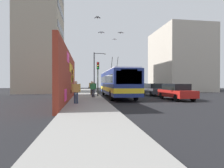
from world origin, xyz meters
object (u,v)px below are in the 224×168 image
(pedestrian_at_curb, at_px, (93,88))
(traffic_light, at_px, (98,73))
(parked_car_red, at_px, (176,91))
(parked_car_white, at_px, (131,87))
(parked_car_dark_gray, at_px, (153,89))
(parked_car_black, at_px, (139,88))
(city_bus, at_px, (117,82))
(street_lamp, at_px, (96,69))
(pedestrian_near_wall, at_px, (76,90))
(pedestrian_midblock, at_px, (92,87))

(pedestrian_at_curb, xyz_separation_m, traffic_light, (1.82, -0.64, 1.69))
(parked_car_red, height_order, parked_car_white, same)
(parked_car_dark_gray, distance_m, parked_car_white, 11.93)
(parked_car_black, height_order, traffic_light, traffic_light)
(parked_car_red, bearing_deg, parked_car_black, 0.00)
(city_bus, height_order, street_lamp, street_lamp)
(pedestrian_near_wall, bearing_deg, parked_car_black, -31.54)
(parked_car_white, relative_size, pedestrian_midblock, 2.48)
(parked_car_black, height_order, parked_car_white, same)
(pedestrian_midblock, distance_m, traffic_light, 2.46)
(parked_car_white, bearing_deg, pedestrian_midblock, 145.66)
(parked_car_black, xyz_separation_m, street_lamp, (-1.35, 7.22, 2.90))
(street_lamp, bearing_deg, parked_car_black, -79.42)
(pedestrian_midblock, bearing_deg, city_bus, -128.70)
(pedestrian_near_wall, bearing_deg, city_bus, -31.81)
(parked_car_white, height_order, pedestrian_at_curb, pedestrian_at_curb)
(parked_car_red, xyz_separation_m, pedestrian_midblock, (6.25, 8.01, 0.34))
(city_bus, height_order, traffic_light, city_bus)
(parked_car_black, xyz_separation_m, pedestrian_at_curb, (-9.80, 7.99, 0.31))
(street_lamp, bearing_deg, traffic_light, 178.88)
(pedestrian_midblock, relative_size, pedestrian_at_curb, 1.03)
(parked_car_black, bearing_deg, pedestrian_near_wall, 148.46)
(parked_car_red, bearing_deg, parked_car_dark_gray, 0.00)
(parked_car_white, xyz_separation_m, pedestrian_at_curb, (-15.24, 7.99, 0.31))
(city_bus, bearing_deg, parked_car_black, -31.32)
(city_bus, height_order, parked_car_white, city_bus)
(city_bus, relative_size, pedestrian_midblock, 6.88)
(pedestrian_midblock, xyz_separation_m, pedestrian_at_curb, (-3.51, -0.02, -0.03))
(parked_car_dark_gray, relative_size, parked_car_white, 1.06)
(parked_car_black, distance_m, pedestrian_at_curb, 12.65)
(pedestrian_midblock, height_order, street_lamp, street_lamp)
(pedestrian_near_wall, height_order, pedestrian_at_curb, pedestrian_at_curb)
(pedestrian_midblock, bearing_deg, parked_car_black, -51.87)
(city_bus, bearing_deg, traffic_light, 75.26)
(parked_car_dark_gray, bearing_deg, traffic_light, 101.47)
(parked_car_dark_gray, bearing_deg, parked_car_white, -0.00)
(pedestrian_at_curb, distance_m, street_lamp, 8.87)
(parked_car_white, distance_m, traffic_light, 15.43)
(city_bus, relative_size, parked_car_black, 2.63)
(parked_car_red, bearing_deg, pedestrian_near_wall, 107.35)
(parked_car_white, xyz_separation_m, traffic_light, (-13.42, 7.35, 2.00))
(parked_car_black, relative_size, parked_car_white, 1.05)
(parked_car_red, height_order, parked_car_dark_gray, same)
(pedestrian_midblock, distance_m, pedestrian_at_curb, 3.51)
(parked_car_dark_gray, distance_m, traffic_light, 7.76)
(parked_car_dark_gray, relative_size, parked_car_black, 1.01)
(parked_car_red, relative_size, pedestrian_near_wall, 2.85)
(pedestrian_at_curb, bearing_deg, parked_car_white, -27.67)
(city_bus, xyz_separation_m, traffic_light, (0.57, 2.15, 1.12))
(parked_car_dark_gray, relative_size, pedestrian_midblock, 2.64)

